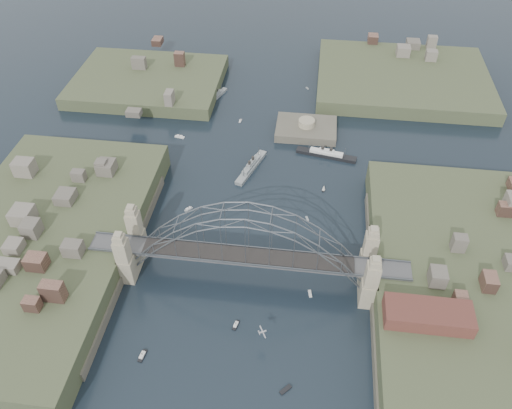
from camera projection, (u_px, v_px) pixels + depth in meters
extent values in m
plane|color=black|center=(248.00, 276.00, 136.81)|extent=(500.00, 500.00, 0.00)
cube|color=#4B4B4D|center=(247.00, 257.00, 131.37)|extent=(84.00, 6.00, 0.70)
cube|color=#50555C|center=(246.00, 264.00, 128.81)|extent=(84.00, 0.25, 0.50)
cube|color=#50555C|center=(249.00, 247.00, 133.17)|extent=(84.00, 0.25, 0.50)
cube|color=black|center=(247.00, 255.00, 130.99)|extent=(55.20, 5.20, 0.35)
cube|color=gray|center=(124.00, 257.00, 130.07)|extent=(3.40, 3.40, 17.70)
cube|color=gray|center=(135.00, 230.00, 137.34)|extent=(3.40, 3.40, 17.70)
cube|color=gray|center=(371.00, 282.00, 124.24)|extent=(3.40, 3.40, 17.70)
cube|color=gray|center=(369.00, 252.00, 131.51)|extent=(3.40, 3.40, 17.70)
cube|color=gray|center=(133.00, 255.00, 137.01)|extent=(4.08, 13.80, 8.00)
cube|color=gray|center=(367.00, 278.00, 131.18)|extent=(4.08, 13.80, 8.00)
cube|color=#3D462B|center=(42.00, 251.00, 140.82)|extent=(50.00, 90.00, 12.00)
cube|color=#4D483C|center=(121.00, 261.00, 139.42)|extent=(6.00, 70.00, 4.00)
cube|color=#3D462B|center=(470.00, 294.00, 130.09)|extent=(50.00, 90.00, 12.00)
cube|color=#4D483C|center=(381.00, 287.00, 132.85)|extent=(6.00, 70.00, 4.00)
cube|color=#3D462B|center=(149.00, 86.00, 210.58)|extent=(60.00, 45.00, 9.00)
cube|color=#3D462B|center=(402.00, 83.00, 211.59)|extent=(70.00, 55.00, 9.50)
cube|color=#4D483C|center=(306.00, 133.00, 186.90)|extent=(22.00, 16.00, 7.00)
cylinder|color=gray|center=(307.00, 123.00, 183.70)|extent=(6.00, 6.00, 2.40)
cube|color=#592D26|center=(428.00, 315.00, 115.76)|extent=(20.00, 8.00, 4.00)
cube|color=#4B4B4D|center=(403.00, 389.00, 112.39)|extent=(4.00, 22.00, 1.40)
cube|color=gray|center=(251.00, 168.00, 170.43)|extent=(8.54, 19.13, 1.72)
cube|color=gray|center=(251.00, 165.00, 169.56)|extent=(5.19, 10.68, 1.29)
cube|color=gray|center=(251.00, 163.00, 168.90)|extent=(2.87, 5.03, 0.86)
cylinder|color=black|center=(249.00, 163.00, 167.50)|extent=(0.93, 0.93, 1.72)
cylinder|color=black|center=(253.00, 159.00, 169.28)|extent=(0.93, 0.93, 1.72)
cylinder|color=#50555C|center=(243.00, 171.00, 164.71)|extent=(0.17, 0.17, 4.29)
cylinder|color=#50555C|center=(259.00, 152.00, 172.36)|extent=(0.17, 0.17, 4.29)
cube|color=gray|center=(216.00, 97.00, 204.09)|extent=(6.93, 13.97, 1.42)
cube|color=gray|center=(216.00, 95.00, 203.36)|extent=(4.18, 7.82, 1.07)
cube|color=gray|center=(216.00, 93.00, 202.82)|extent=(2.28, 3.70, 0.71)
cylinder|color=black|center=(215.00, 93.00, 201.75)|extent=(0.70, 0.70, 1.42)
cylinder|color=black|center=(217.00, 91.00, 203.03)|extent=(0.70, 0.70, 1.42)
cylinder|color=#50555C|center=(210.00, 97.00, 199.76)|extent=(0.14, 0.14, 3.55)
cylinder|color=#50555C|center=(221.00, 87.00, 205.26)|extent=(0.14, 0.14, 3.55)
cube|color=black|center=(326.00, 155.00, 175.70)|extent=(21.20, 6.72, 1.53)
cube|color=white|center=(326.00, 153.00, 174.92)|extent=(11.77, 4.26, 1.15)
cube|color=white|center=(327.00, 151.00, 174.34)|extent=(5.46, 2.53, 0.76)
cylinder|color=black|center=(323.00, 148.00, 174.21)|extent=(1.03, 1.03, 1.53)
cylinder|color=black|center=(331.00, 150.00, 173.55)|extent=(1.03, 1.03, 1.53)
cylinder|color=#50555C|center=(309.00, 146.00, 175.44)|extent=(0.15, 0.15, 3.82)
cylinder|color=#50555C|center=(345.00, 153.00, 172.59)|extent=(0.15, 0.15, 3.82)
cube|color=#AFB0B6|center=(263.00, 332.00, 117.80)|extent=(1.73, 1.13, 0.31)
cube|color=#AFB0B6|center=(263.00, 332.00, 117.76)|extent=(1.94, 3.30, 0.07)
cube|color=#AFB0B6|center=(259.00, 333.00, 117.45)|extent=(0.68, 1.07, 0.39)
cube|color=white|center=(189.00, 209.00, 155.93)|extent=(2.50, 2.66, 0.45)
cube|color=white|center=(188.00, 208.00, 155.66)|extent=(1.67, 1.75, 0.40)
cylinder|color=black|center=(188.00, 207.00, 155.35)|extent=(0.16, 0.16, 0.70)
cube|color=white|center=(307.00, 219.00, 152.87)|extent=(1.27, 2.06, 0.45)
cube|color=white|center=(236.00, 325.00, 125.22)|extent=(1.61, 3.03, 0.45)
cube|color=white|center=(236.00, 324.00, 124.95)|extent=(1.20, 1.87, 0.40)
cylinder|color=black|center=(236.00, 323.00, 124.64)|extent=(0.16, 0.16, 0.70)
cube|color=white|center=(324.00, 190.00, 162.59)|extent=(1.00, 2.04, 0.45)
cylinder|color=#50555C|center=(324.00, 188.00, 161.87)|extent=(0.08, 0.08, 2.20)
cone|color=silver|center=(324.00, 188.00, 161.87)|extent=(1.21, 1.41, 1.92)
cube|color=white|center=(180.00, 137.00, 184.12)|extent=(3.72, 1.85, 0.45)
cube|color=white|center=(180.00, 136.00, 183.85)|extent=(2.29, 1.39, 0.40)
cylinder|color=black|center=(179.00, 135.00, 183.54)|extent=(0.16, 0.16, 0.70)
cube|color=white|center=(259.00, 156.00, 175.80)|extent=(1.64, 1.34, 0.45)
cylinder|color=#50555C|center=(259.00, 154.00, 175.08)|extent=(0.08, 0.08, 2.20)
cone|color=silver|center=(259.00, 154.00, 175.08)|extent=(1.59, 1.52, 1.92)
cube|color=white|center=(286.00, 390.00, 112.87)|extent=(2.80, 2.85, 0.45)
cube|color=white|center=(240.00, 121.00, 191.77)|extent=(0.98, 2.07, 0.45)
cube|color=white|center=(240.00, 120.00, 191.50)|extent=(0.75, 1.27, 0.40)
cylinder|color=black|center=(240.00, 119.00, 191.19)|extent=(0.16, 0.16, 0.70)
cube|color=white|center=(371.00, 238.00, 147.05)|extent=(1.14, 2.77, 0.45)
cube|color=white|center=(142.00, 356.00, 119.05)|extent=(1.59, 3.45, 0.45)
cube|color=white|center=(142.00, 355.00, 118.78)|extent=(1.22, 2.11, 0.40)
cylinder|color=black|center=(142.00, 354.00, 118.47)|extent=(0.16, 0.16, 0.70)
cube|color=white|center=(307.00, 88.00, 209.48)|extent=(1.41, 1.93, 0.45)
cube|color=white|center=(131.00, 202.00, 158.35)|extent=(2.66, 2.60, 0.45)
cube|color=white|center=(310.00, 294.00, 132.33)|extent=(1.21, 2.37, 0.45)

